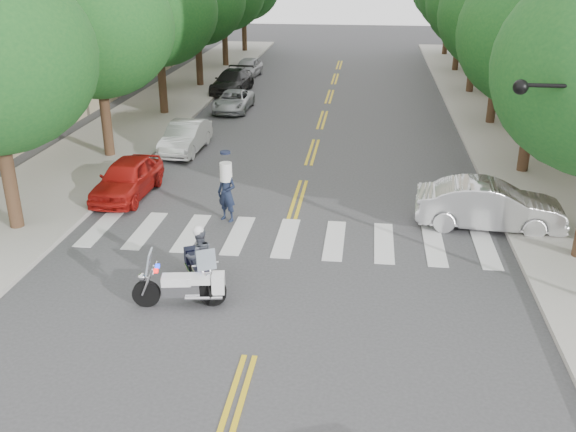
% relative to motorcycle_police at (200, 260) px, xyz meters
% --- Properties ---
extents(ground, '(140.00, 140.00, 0.00)m').
position_rel_motorcycle_police_xyz_m(ground, '(1.88, -2.98, -0.82)').
color(ground, '#38383A').
rests_on(ground, ground).
extents(sidewalk_left, '(5.00, 60.00, 0.15)m').
position_rel_motorcycle_police_xyz_m(sidewalk_left, '(-7.62, 19.02, -0.75)').
color(sidewalk_left, '#9E9991').
rests_on(sidewalk_left, ground).
extents(sidewalk_right, '(5.00, 60.00, 0.15)m').
position_rel_motorcycle_police_xyz_m(sidewalk_right, '(11.38, 19.02, -0.75)').
color(sidewalk_right, '#9E9991').
rests_on(sidewalk_right, ground).
extents(tree_l_1, '(6.40, 6.40, 8.45)m').
position_rel_motorcycle_police_xyz_m(tree_l_1, '(-6.92, 11.02, 4.73)').
color(tree_l_1, '#382316').
rests_on(tree_l_1, ground).
extents(tree_l_2, '(6.40, 6.40, 8.45)m').
position_rel_motorcycle_police_xyz_m(tree_l_2, '(-6.92, 19.02, 4.73)').
color(tree_l_2, '#382316').
rests_on(tree_l_2, ground).
extents(tree_l_3, '(6.40, 6.40, 8.45)m').
position_rel_motorcycle_police_xyz_m(tree_l_3, '(-6.92, 27.02, 4.73)').
color(tree_l_3, '#382316').
rests_on(tree_l_3, ground).
extents(tree_r_1, '(6.40, 6.40, 8.45)m').
position_rel_motorcycle_police_xyz_m(tree_r_1, '(10.68, 11.02, 4.73)').
color(tree_r_1, '#382316').
rests_on(tree_r_1, ground).
extents(tree_r_2, '(6.40, 6.40, 8.45)m').
position_rel_motorcycle_police_xyz_m(tree_r_2, '(10.68, 19.02, 4.73)').
color(tree_r_2, '#382316').
rests_on(tree_r_2, ground).
extents(tree_r_3, '(6.40, 6.40, 8.45)m').
position_rel_motorcycle_police_xyz_m(tree_r_3, '(10.68, 27.02, 4.73)').
color(tree_r_3, '#382316').
rests_on(tree_r_3, ground).
extents(motorcycle_police, '(1.31, 2.10, 1.85)m').
position_rel_motorcycle_police_xyz_m(motorcycle_police, '(0.00, 0.00, 0.00)').
color(motorcycle_police, black).
rests_on(motorcycle_police, ground).
extents(motorcycle_parked, '(2.41, 0.81, 1.56)m').
position_rel_motorcycle_police_xyz_m(motorcycle_parked, '(-0.08, -0.95, -0.28)').
color(motorcycle_parked, black).
rests_on(motorcycle_parked, ground).
extents(officer_standing, '(0.85, 0.75, 1.96)m').
position_rel_motorcycle_police_xyz_m(officer_standing, '(-0.27, 4.71, 0.16)').
color(officer_standing, '#171F34').
rests_on(officer_standing, ground).
extents(convertible, '(4.85, 1.98, 1.56)m').
position_rel_motorcycle_police_xyz_m(convertible, '(8.38, 5.18, -0.04)').
color(convertible, '#B9B9BB').
rests_on(convertible, ground).
extents(parked_car_a, '(1.81, 4.22, 1.42)m').
position_rel_motorcycle_police_xyz_m(parked_car_a, '(-4.42, 6.52, -0.11)').
color(parked_car_a, '#AE1712').
rests_on(parked_car_a, ground).
extents(parked_car_b, '(1.56, 4.15, 1.36)m').
position_rel_motorcycle_police_xyz_m(parked_car_b, '(-3.84, 12.35, -0.14)').
color(parked_car_b, white).
rests_on(parked_car_b, ground).
extents(parked_car_c, '(1.91, 4.06, 1.12)m').
position_rel_motorcycle_police_xyz_m(parked_car_c, '(-3.32, 20.52, -0.26)').
color(parked_car_c, '#A6A9AD').
rests_on(parked_car_c, ground).
extents(parked_car_d, '(2.34, 5.00, 1.41)m').
position_rel_motorcycle_police_xyz_m(parked_car_d, '(-4.42, 25.52, -0.12)').
color(parked_car_d, black).
rests_on(parked_car_d, ground).
extents(parked_car_e, '(1.85, 4.07, 1.35)m').
position_rel_motorcycle_police_xyz_m(parked_car_e, '(-4.42, 30.98, -0.15)').
color(parked_car_e, '#AAAAB0').
rests_on(parked_car_e, ground).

